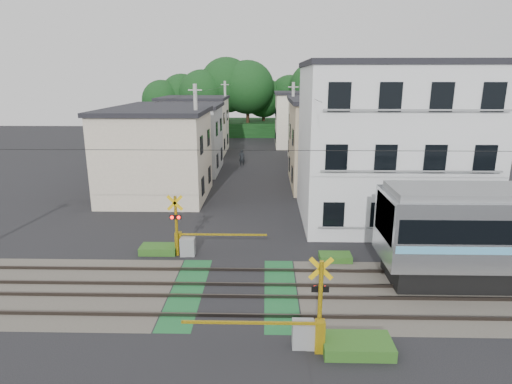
{
  "coord_description": "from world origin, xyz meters",
  "views": [
    {
      "loc": [
        1.27,
        -15.67,
        8.43
      ],
      "look_at": [
        0.79,
        5.0,
        2.85
      ],
      "focal_mm": 30.0,
      "sensor_mm": 36.0,
      "label": 1
    }
  ],
  "objects_px": {
    "apartment_block": "(389,143)",
    "pedestrian": "(242,158)",
    "crossing_signal_near": "(306,328)",
    "crossing_signal_far": "(186,241)"
  },
  "relations": [
    {
      "from": "crossing_signal_near",
      "to": "apartment_block",
      "type": "relative_size",
      "value": 0.46
    },
    {
      "from": "crossing_signal_near",
      "to": "crossing_signal_far",
      "type": "relative_size",
      "value": 1.0
    },
    {
      "from": "apartment_block",
      "to": "crossing_signal_near",
      "type": "bearing_deg",
      "value": -114.22
    },
    {
      "from": "crossing_signal_far",
      "to": "apartment_block",
      "type": "height_order",
      "value": "apartment_block"
    },
    {
      "from": "apartment_block",
      "to": "pedestrian",
      "type": "height_order",
      "value": "apartment_block"
    },
    {
      "from": "apartment_block",
      "to": "crossing_signal_far",
      "type": "bearing_deg",
      "value": -152.22
    },
    {
      "from": "crossing_signal_far",
      "to": "pedestrian",
      "type": "bearing_deg",
      "value": 85.98
    },
    {
      "from": "crossing_signal_near",
      "to": "pedestrian",
      "type": "distance_m",
      "value": 29.21
    },
    {
      "from": "crossing_signal_near",
      "to": "crossing_signal_far",
      "type": "bearing_deg",
      "value": 125.29
    },
    {
      "from": "crossing_signal_near",
      "to": "apartment_block",
      "type": "distance_m",
      "value": 14.95
    }
  ]
}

